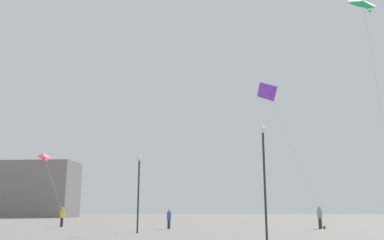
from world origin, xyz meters
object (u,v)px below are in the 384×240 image
handbag_beside_flyer (324,227)px  lamppost_east (264,164)px  person_in_yellow (62,216)px  lamppost_west (139,181)px  kite_violet_delta (268,94)px  kite_crimson_delta (45,158)px  building_left_hall (29,189)px  person_in_blue (169,218)px  person_in_grey (320,216)px  kite_emerald_diamond (363,3)px

handbag_beside_flyer → lamppost_east: bearing=-116.7°
person_in_yellow → lamppost_east: lamppost_east is taller
lamppost_west → kite_violet_delta: bearing=-9.8°
kite_crimson_delta → lamppost_west: 14.20m
person_in_yellow → building_left_hall: 54.89m
kite_violet_delta → building_left_hall: bearing=124.8°
lamppost_east → lamppost_west: size_ratio=1.13×
person_in_blue → kite_violet_delta: (7.35, -8.11, 8.33)m
kite_violet_delta → kite_crimson_delta: size_ratio=1.74×
person_in_yellow → person_in_grey: bearing=-95.9°
person_in_yellow → lamppost_west: bearing=-136.9°
lamppost_west → handbag_beside_flyer: size_ratio=16.33×
person_in_yellow → building_left_hall: bearing=29.1°
lamppost_west → kite_emerald_diamond: bearing=-45.1°
person_in_grey → person_in_blue: bearing=-34.6°
person_in_blue → kite_violet_delta: bearing=-46.6°
building_left_hall → person_in_grey: bearing=-47.9°
kite_violet_delta → building_left_hall: 73.86m
kite_crimson_delta → lamppost_east: size_ratio=0.91×
kite_emerald_diamond → building_left_hall: building_left_hall is taller
person_in_yellow → lamppost_east: size_ratio=0.30×
kite_emerald_diamond → lamppost_east: bearing=127.3°
person_in_blue → kite_emerald_diamond: (9.99, -18.15, 9.50)m
kite_violet_delta → lamppost_east: (-1.21, -5.00, -5.34)m
person_in_grey → kite_crimson_delta: (-24.48, 2.47, 5.26)m
person_in_blue → handbag_beside_flyer: (12.88, 0.32, -0.76)m
kite_crimson_delta → lamppost_east: bearing=-41.1°
kite_violet_delta → person_in_blue: bearing=132.2°
kite_violet_delta → kite_emerald_diamond: (2.64, -10.05, 1.18)m
lamppost_east → lamppost_west: bearing=139.6°
person_in_grey → building_left_hall: (-47.26, 52.28, 4.85)m
person_in_grey → person_in_blue: 12.53m
person_in_grey → handbag_beside_flyer: size_ratio=5.82×
kite_violet_delta → kite_crimson_delta: 22.31m
kite_violet_delta → kite_crimson_delta: kite_violet_delta is taller
person_in_grey → lamppost_east: (-6.39, -13.32, 2.85)m
kite_emerald_diamond → building_left_hall: size_ratio=0.48×
kite_emerald_diamond → lamppost_east: (-3.85, 5.05, -6.51)m
person_in_grey → lamppost_west: 15.82m
lamppost_east → lamppost_west: lamppost_east is taller
building_left_hall → lamppost_east: building_left_hall is taller
person_in_yellow → handbag_beside_flyer: person_in_yellow is taller
person_in_yellow → lamppost_west: size_ratio=0.34×
kite_violet_delta → lamppost_east: size_ratio=1.59×
person_in_yellow → handbag_beside_flyer: (23.14, -3.29, -0.85)m
person_in_blue → lamppost_west: lamppost_west is taller
building_left_hall → lamppost_west: building_left_hall is taller
person_in_grey → kite_violet_delta: 12.78m
person_in_grey → kite_emerald_diamond: bearing=46.5°
kite_crimson_delta → handbag_beside_flyer: bearing=-5.5°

